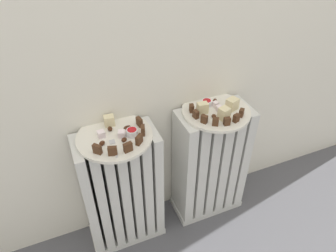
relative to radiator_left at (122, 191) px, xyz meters
name	(u,v)px	position (x,y,z in m)	size (l,w,h in m)	color
radiator_left	(122,191)	(0.00, 0.00, 0.00)	(0.34, 0.17, 0.59)	silver
radiator_right	(210,164)	(0.43, 0.00, 0.00)	(0.34, 0.17, 0.59)	silver
plate_left	(115,136)	(0.00, 0.00, 0.31)	(0.29, 0.29, 0.01)	silver
plate_right	(216,111)	(0.43, 0.00, 0.31)	(0.29, 0.29, 0.01)	silver
dark_cake_slice_left_0	(97,149)	(-0.08, -0.07, 0.33)	(0.03, 0.01, 0.04)	#472B19
dark_cake_slice_left_1	(112,151)	(-0.03, -0.10, 0.33)	(0.03, 0.01, 0.04)	#472B19
dark_cake_slice_left_2	(128,147)	(0.02, -0.10, 0.33)	(0.03, 0.01, 0.04)	#472B19
dark_cake_slice_left_3	(139,140)	(0.07, -0.08, 0.33)	(0.03, 0.01, 0.04)	#472B19
dark_cake_slice_left_4	(143,130)	(0.10, -0.03, 0.33)	(0.03, 0.01, 0.04)	#472B19
dark_cake_slice_left_5	(139,122)	(0.10, 0.02, 0.33)	(0.03, 0.01, 0.04)	#472B19
marble_cake_slice_left_0	(109,121)	(0.00, 0.07, 0.33)	(0.04, 0.03, 0.04)	beige
turkish_delight_left_0	(122,134)	(0.02, -0.02, 0.32)	(0.03, 0.03, 0.03)	white
turkish_delight_left_1	(101,134)	(-0.05, 0.01, 0.32)	(0.03, 0.03, 0.03)	white
medjool_date_left_0	(110,129)	(-0.01, 0.03, 0.32)	(0.02, 0.02, 0.02)	#3D1E0F
medjool_date_left_1	(124,140)	(0.02, -0.05, 0.32)	(0.02, 0.02, 0.01)	#3D1E0F
medjool_date_left_2	(102,143)	(-0.05, -0.04, 0.32)	(0.02, 0.02, 0.02)	#3D1E0F
medjool_date_left_3	(127,127)	(0.06, 0.02, 0.32)	(0.03, 0.02, 0.01)	#3D1E0F
jam_bowl_left	(132,132)	(0.06, -0.02, 0.33)	(0.04, 0.04, 0.03)	white
dark_cake_slice_right_0	(192,108)	(0.33, 0.03, 0.33)	(0.02, 0.02, 0.03)	#472B19
dark_cake_slice_right_1	(196,114)	(0.33, -0.02, 0.33)	(0.02, 0.02, 0.03)	#472B19
dark_cake_slice_right_2	(204,119)	(0.34, -0.06, 0.33)	(0.02, 0.02, 0.03)	#472B19
dark_cake_slice_right_3	(215,122)	(0.38, -0.09, 0.33)	(0.02, 0.02, 0.03)	#472B19
dark_cake_slice_right_4	(227,121)	(0.42, -0.10, 0.33)	(0.02, 0.02, 0.03)	#472B19
dark_cake_slice_right_5	(236,118)	(0.46, -0.10, 0.33)	(0.02, 0.02, 0.03)	#472B19
dark_cake_slice_right_6	(241,113)	(0.50, -0.08, 0.33)	(0.02, 0.02, 0.03)	#472B19
marble_cake_slice_right_0	(202,108)	(0.37, 0.01, 0.33)	(0.04, 0.03, 0.05)	beige
marble_cake_slice_right_1	(232,104)	(0.49, -0.02, 0.34)	(0.05, 0.04, 0.05)	beige
marble_cake_slice_right_2	(224,114)	(0.43, -0.06, 0.34)	(0.04, 0.04, 0.05)	beige
turkish_delight_right_0	(224,112)	(0.45, -0.04, 0.32)	(0.02, 0.02, 0.02)	white
turkish_delight_right_1	(219,108)	(0.44, -0.01, 0.32)	(0.02, 0.02, 0.02)	white
turkish_delight_right_2	(215,104)	(0.44, 0.03, 0.32)	(0.02, 0.02, 0.02)	white
medjool_date_right_0	(215,101)	(0.45, 0.06, 0.32)	(0.03, 0.02, 0.01)	#3D1E0F
medjool_date_right_1	(204,116)	(0.36, -0.03, 0.32)	(0.02, 0.02, 0.02)	#3D1E0F
medjool_date_right_2	(214,116)	(0.40, -0.04, 0.32)	(0.02, 0.02, 0.01)	#3D1E0F
jam_bowl_right	(207,103)	(0.41, 0.05, 0.33)	(0.04, 0.04, 0.02)	white
fork	(114,147)	(-0.02, -0.06, 0.31)	(0.02, 0.10, 0.00)	#B7B7BC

